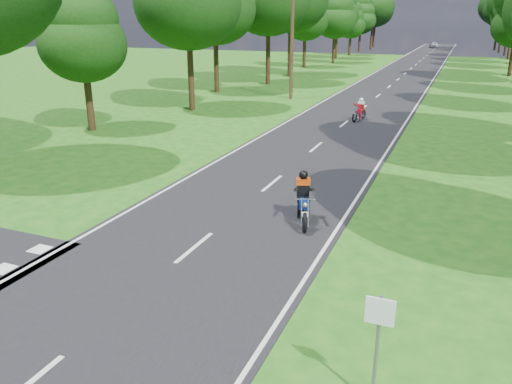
% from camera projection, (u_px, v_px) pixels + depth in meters
% --- Properties ---
extents(ground, '(160.00, 160.00, 0.00)m').
position_uv_depth(ground, '(153.00, 282.00, 11.83)').
color(ground, '#185413').
rests_on(ground, ground).
extents(main_road, '(7.00, 140.00, 0.02)m').
position_uv_depth(main_road, '(405.00, 74.00, 55.45)').
color(main_road, black).
rests_on(main_road, ground).
extents(road_markings, '(7.40, 140.00, 0.01)m').
position_uv_depth(road_markings, '(402.00, 75.00, 53.86)').
color(road_markings, silver).
rests_on(road_markings, main_road).
extents(telegraph_pole, '(1.20, 0.26, 8.00)m').
position_uv_depth(telegraph_pole, '(292.00, 44.00, 37.07)').
color(telegraph_pole, '#382616').
rests_on(telegraph_pole, ground).
extents(road_sign, '(0.45, 0.07, 2.00)m').
position_uv_depth(road_sign, '(378.00, 334.00, 7.65)').
color(road_sign, slate).
rests_on(road_sign, ground).
extents(rider_near_blue, '(1.26, 1.99, 1.58)m').
position_uv_depth(rider_near_blue, '(303.00, 197.00, 15.03)').
color(rider_near_blue, navy).
rests_on(rider_near_blue, main_road).
extents(rider_far_red, '(0.88, 1.70, 1.35)m').
position_uv_depth(rider_far_red, '(359.00, 109.00, 30.06)').
color(rider_far_red, maroon).
rests_on(rider_far_red, main_road).
extents(distant_car, '(2.29, 3.91, 1.25)m').
position_uv_depth(distant_car, '(434.00, 45.00, 101.03)').
color(distant_car, '#B6B7BD').
rests_on(distant_car, main_road).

